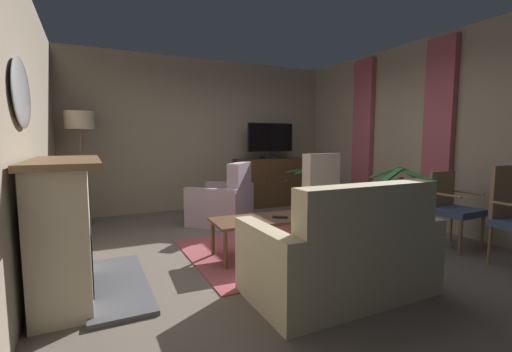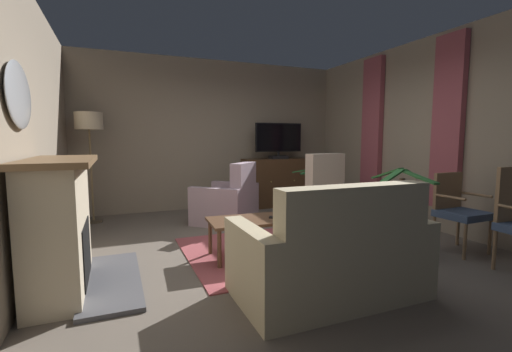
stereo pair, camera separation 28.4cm
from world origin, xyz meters
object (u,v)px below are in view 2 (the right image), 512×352
potted_plant_tall_palm_by_window (319,206)px  potted_plant_on_hearth_side (400,236)px  fireplace (62,228)px  side_chair_far_end (458,209)px  armchair_by_fireplace (338,210)px  tv_cabinet (277,183)px  coffee_table (259,222)px  wall_mirror_oval (19,95)px  sofa_floral (332,259)px  tv_remote (277,218)px  television (279,140)px  armchair_beside_cabinet (228,203)px  floor_lamp (89,128)px

potted_plant_tall_palm_by_window → potted_plant_on_hearth_side: potted_plant_on_hearth_side is taller
fireplace → side_chair_far_end: (4.18, -0.56, -0.04)m
fireplace → side_chair_far_end: 4.22m
armchair_by_fireplace → potted_plant_on_hearth_side: bearing=-82.4°
tv_cabinet → coffee_table: 3.06m
fireplace → wall_mirror_oval: size_ratio=1.74×
sofa_floral → armchair_by_fireplace: (1.22, 1.62, 0.01)m
fireplace → wall_mirror_oval: wall_mirror_oval is taller
tv_cabinet → potted_plant_on_hearth_side: 3.22m
potted_plant_tall_palm_by_window → fireplace: bearing=-157.3°
wall_mirror_oval → tv_remote: bearing=1.5°
television → armchair_beside_cabinet: (-1.35, -0.93, -1.01)m
television → coffee_table: 3.15m
tv_cabinet → potted_plant_tall_palm_by_window: 1.33m
tv_remote → sofa_floral: sofa_floral is taller
coffee_table → tv_cabinet: bearing=60.2°
tv_cabinet → side_chair_far_end: size_ratio=1.50×
tv_cabinet → television: television is taller
fireplace → sofa_floral: fireplace is taller
potted_plant_on_hearth_side → tv_cabinet: bearing=90.2°
tv_cabinet → floor_lamp: floor_lamp is taller
fireplace → floor_lamp: floor_lamp is taller
wall_mirror_oval → side_chair_far_end: (4.43, -0.56, -1.17)m
tv_remote → sofa_floral: 1.09m
tv_cabinet → tv_remote: bearing=-115.9°
fireplace → potted_plant_on_hearth_side: bearing=-6.8°
armchair_beside_cabinet → side_chair_far_end: (2.09, -2.38, 0.20)m
sofa_floral → television: bearing=70.4°
sofa_floral → tv_remote: bearing=89.6°
tv_cabinet → armchair_beside_cabinet: 1.68m
potted_plant_tall_palm_by_window → potted_plant_on_hearth_side: 1.91m
sofa_floral → armchair_by_fireplace: size_ratio=1.40×
potted_plant_tall_palm_by_window → tv_cabinet: bearing=96.1°
fireplace → television: (3.44, 2.75, 0.76)m
television → coffee_table: television is taller
coffee_table → side_chair_far_end: bearing=-17.4°
television → armchair_beside_cabinet: size_ratio=0.80×
tv_cabinet → potted_plant_tall_palm_by_window: tv_cabinet is taller
potted_plant_on_hearth_side → fireplace: bearing=173.2°
tv_cabinet → side_chair_far_end: bearing=-77.5°
sofa_floral → armchair_by_fireplace: 2.02m
sofa_floral → armchair_by_fireplace: armchair_by_fireplace is taller
armchair_beside_cabinet → sofa_floral: bearing=-89.8°
armchair_by_fireplace → potted_plant_on_hearth_side: armchair_by_fireplace is taller
television → armchair_by_fireplace: television is taller
wall_mirror_oval → sofa_floral: (2.34, -1.02, -1.35)m
wall_mirror_oval → potted_plant_on_hearth_side: 3.99m
floor_lamp → wall_mirror_oval: bearing=-97.4°
floor_lamp → armchair_by_fireplace: bearing=-32.2°
fireplace → armchair_beside_cabinet: bearing=41.0°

